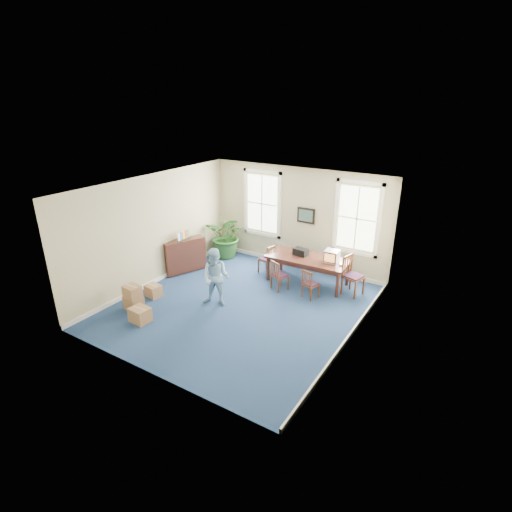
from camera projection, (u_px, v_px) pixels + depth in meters
The scene contains 25 objects.
floor at pixel (241, 306), 10.61m from camera, with size 6.50×6.50×0.00m, color navy.
ceiling at pixel (239, 187), 9.40m from camera, with size 6.50×6.50×0.00m, color white.
wall_back at pixel (298, 218), 12.56m from camera, with size 6.50×6.50×0.00m, color #B5AC89.
wall_front at pixel (143, 303), 7.45m from camera, with size 6.50×6.50×0.00m, color #B5AC89.
wall_left at pixel (154, 230), 11.48m from camera, with size 6.50×6.50×0.00m, color #B5AC89.
wall_right at pixel (356, 277), 8.53m from camera, with size 6.50×6.50×0.00m, color #B5AC89.
baseboard_back at pixel (296, 264), 13.12m from camera, with size 6.00×0.04×0.12m, color white.
baseboard_left at pixel (159, 279), 12.04m from camera, with size 0.04×6.50×0.12m, color white.
baseboard_right at pixel (348, 337), 9.13m from camera, with size 0.04×6.50×0.12m, color white.
window_left at pixel (262, 204), 13.07m from camera, with size 1.40×0.12×2.20m, color white, non-canonical shape.
window_right at pixel (357, 219), 11.50m from camera, with size 1.40×0.12×2.20m, color white, non-canonical shape.
wall_picture at pixel (306, 216), 12.32m from camera, with size 0.58×0.06×0.48m, color black, non-canonical shape.
conference_table at pixel (307, 270), 11.78m from camera, with size 2.37×1.08×0.81m, color #472219, non-canonical shape.
crt_tv at pixel (332, 256), 11.26m from camera, with size 0.38×0.42×0.35m, color #B7B7BC, non-canonical shape.
game_console at pixel (341, 264), 11.12m from camera, with size 0.14×0.17×0.04m, color white.
equipment_bag at pixel (301, 252), 11.77m from camera, with size 0.41×0.27×0.20m, color black.
chair_near_left at pixel (280, 275), 11.37m from camera, with size 0.40×0.40×0.89m, color brown, non-canonical shape.
chair_near_right at pixel (311, 284), 10.90m from camera, with size 0.38×0.38×0.84m, color brown, non-canonical shape.
chair_end_left at pixel (267, 259), 12.45m from camera, with size 0.41×0.41×0.92m, color brown, non-canonical shape.
chair_end_right at pixel (354, 276), 11.04m from camera, with size 0.50×0.50×1.11m, color brown, non-canonical shape.
man at pixel (216, 278), 10.40m from camera, with size 0.77×0.60×1.58m, color #8DBBE0.
credenza at pixel (185, 256), 12.50m from camera, with size 0.38×1.33×1.04m, color #472219.
brochure_rack at pixel (184, 236), 12.24m from camera, with size 0.12×0.66×0.29m, color #99999E, non-canonical shape.
potted_plant at pixel (227, 236), 13.56m from camera, with size 1.37×1.19×1.52m, color #255721.
cardboard_boxes at pixel (140, 297), 10.32m from camera, with size 1.22×1.22×0.70m, color #A5774F, non-canonical shape.
Camera 1 is at (5.28, -7.70, 5.22)m, focal length 28.00 mm.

